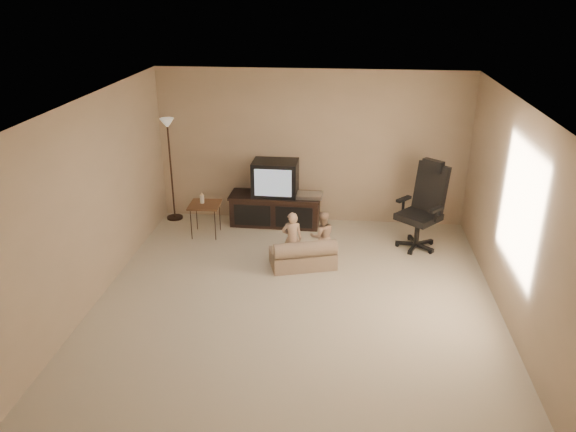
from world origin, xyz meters
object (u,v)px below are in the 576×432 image
(floor_lamp, at_px, (169,147))
(child_sofa, at_px, (303,256))
(office_chair, at_px, (422,217))
(tv_stand, at_px, (276,198))
(side_table, at_px, (205,205))
(toddler_right, at_px, (322,236))
(toddler_left, at_px, (292,239))

(floor_lamp, relative_size, child_sofa, 1.73)
(office_chair, relative_size, floor_lamp, 0.77)
(tv_stand, xyz_separation_m, side_table, (-1.05, -0.55, 0.06))
(child_sofa, height_order, toddler_right, toddler_right)
(side_table, xyz_separation_m, toddler_left, (1.46, -0.86, -0.11))
(toddler_left, bearing_deg, side_table, -40.09)
(office_chair, bearing_deg, side_table, -140.26)
(floor_lamp, xyz_separation_m, toddler_left, (2.15, -1.46, -0.86))
(toddler_right, bearing_deg, tv_stand, -71.06)
(floor_lamp, bearing_deg, toddler_right, -26.27)
(floor_lamp, relative_size, toddler_right, 2.35)
(office_chair, height_order, toddler_left, office_chair)
(office_chair, distance_m, toddler_right, 1.57)
(toddler_left, bearing_deg, toddler_right, -164.56)
(tv_stand, relative_size, floor_lamp, 0.88)
(office_chair, bearing_deg, toddler_left, -116.19)
(side_table, distance_m, toddler_left, 1.70)
(side_table, distance_m, child_sofa, 1.91)
(toddler_left, bearing_deg, floor_lamp, -43.64)
(office_chair, relative_size, child_sofa, 1.34)
(floor_lamp, bearing_deg, tv_stand, -1.41)
(child_sofa, bearing_deg, office_chair, 10.10)
(side_table, bearing_deg, office_chair, -1.45)
(floor_lamp, relative_size, toddler_left, 2.18)
(office_chair, bearing_deg, floor_lamp, -148.38)
(child_sofa, xyz_separation_m, toddler_right, (0.25, 0.27, 0.19))
(office_chair, bearing_deg, child_sofa, -111.99)
(office_chair, distance_m, toddler_left, 2.03)
(floor_lamp, height_order, toddler_left, floor_lamp)
(tv_stand, bearing_deg, side_table, -151.01)
(tv_stand, xyz_separation_m, child_sofa, (0.57, -1.49, -0.27))
(side_table, distance_m, floor_lamp, 1.18)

